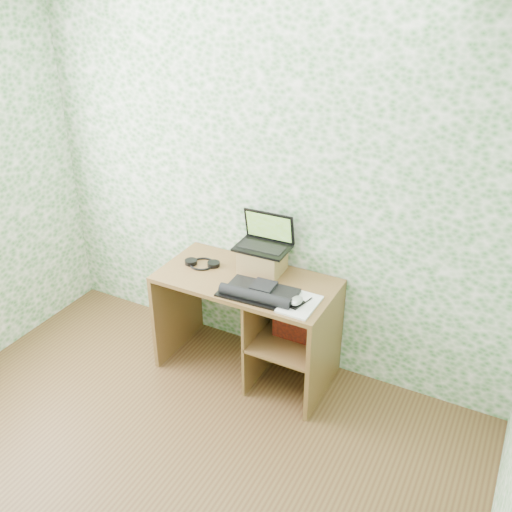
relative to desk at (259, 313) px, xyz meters
The scene contains 10 objects.
wall_back 0.87m from the desk, 105.57° to the left, with size 3.50×3.50×0.00m, color white.
desk is the anchor object (origin of this frame).
riser 0.37m from the desk, 105.46° to the left, with size 0.28×0.23×0.17m, color olive.
laptop 0.52m from the desk, 101.74° to the left, with size 0.36×0.26×0.24m.
keyboard 0.36m from the desk, 61.18° to the right, with size 0.52×0.29×0.07m.
headphones 0.52m from the desk, behind, with size 0.24×0.22×0.03m.
notepad 0.48m from the desk, 23.36° to the right, with size 0.21×0.29×0.01m, color silver.
mouse 0.50m from the desk, 27.45° to the right, with size 0.07×0.11×0.04m, color silver.
pen 0.51m from the desk, 19.22° to the right, with size 0.01×0.01×0.14m, color black.
red_box 0.28m from the desk, ahead, with size 0.26×0.08×0.32m, color #9E1F0E.
Camera 1 is at (1.57, -1.43, 2.69)m, focal length 40.00 mm.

